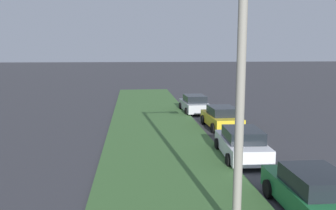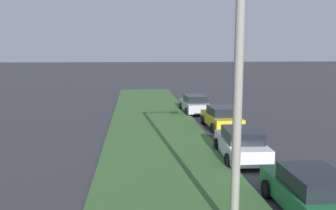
{
  "view_description": "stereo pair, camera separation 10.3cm",
  "coord_description": "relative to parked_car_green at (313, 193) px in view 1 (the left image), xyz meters",
  "views": [
    {
      "loc": [
        -5.67,
        8.72,
        5.13
      ],
      "look_at": [
        18.79,
        6.27,
        1.34
      ],
      "focal_mm": 38.15,
      "sensor_mm": 36.0,
      "label": 1
    },
    {
      "loc": [
        -5.68,
        8.62,
        5.13
      ],
      "look_at": [
        18.79,
        6.27,
        1.34
      ],
      "focal_mm": 38.15,
      "sensor_mm": 36.0,
      "label": 2
    }
  ],
  "objects": [
    {
      "name": "parked_car_green",
      "position": [
        0.0,
        0.0,
        0.0
      ],
      "size": [
        4.32,
        2.06,
        1.47
      ],
      "rotation": [
        0.0,
        0.0,
        -0.01
      ],
      "color": "#1E6B38",
      "rests_on": "ground"
    },
    {
      "name": "streetlight",
      "position": [
        -1.09,
        2.44,
        3.67
      ],
      "size": [
        0.59,
        2.87,
        7.5
      ],
      "color": "gray",
      "rests_on": "ground"
    },
    {
      "name": "parked_car_silver",
      "position": [
        18.71,
        0.5,
        0.0
      ],
      "size": [
        4.37,
        2.16,
        1.47
      ],
      "rotation": [
        0.0,
        0.0,
        0.04
      ],
      "color": "#B2B5BA",
      "rests_on": "ground"
    },
    {
      "name": "parked_car_white",
      "position": [
        5.97,
        0.43,
        0.0
      ],
      "size": [
        4.39,
        2.19,
        1.47
      ],
      "rotation": [
        0.0,
        0.0,
        -0.05
      ],
      "color": "silver",
      "rests_on": "ground"
    },
    {
      "name": "grass_median",
      "position": [
        5.58,
        4.13,
        -0.66
      ],
      "size": [
        60.0,
        6.0,
        0.12
      ],
      "primitive_type": "cube",
      "color": "#3D6633",
      "rests_on": "ground"
    },
    {
      "name": "parked_car_yellow",
      "position": [
        12.59,
        -0.25,
        0.0
      ],
      "size": [
        4.37,
        2.15,
        1.47
      ],
      "rotation": [
        0.0,
        0.0,
        0.04
      ],
      "color": "gold",
      "rests_on": "ground"
    }
  ]
}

